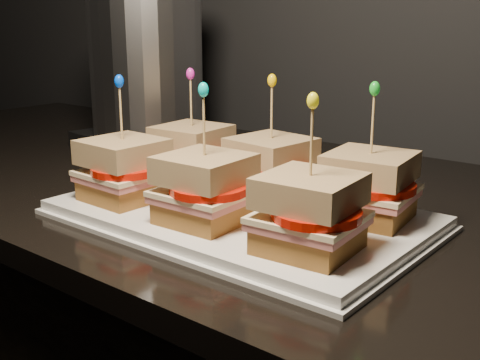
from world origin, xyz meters
The scene contains 48 objects.
granite_slab centered at (0.17, 1.64, 0.86)m, with size 2.69×0.74×0.03m, color black.
platter centered at (-0.06, 1.50, 0.88)m, with size 0.45×0.28×0.02m, color white.
platter_rim centered at (-0.06, 1.50, 0.87)m, with size 0.46×0.29×0.01m, color white.
sandwich_0_bread_bot centered at (-0.20, 1.56, 0.90)m, with size 0.09×0.09×0.03m, color #572E0F.
sandwich_0_ham centered at (-0.20, 1.56, 0.92)m, with size 0.10×0.10×0.01m, color #C66B62.
sandwich_0_cheese centered at (-0.20, 1.56, 0.93)m, with size 0.10×0.10×0.01m, color #FFE4AD.
sandwich_0_tomato centered at (-0.19, 1.56, 0.93)m, with size 0.09×0.09×0.01m, color red.
sandwich_0_bread_top centered at (-0.20, 1.56, 0.95)m, with size 0.09×0.09×0.03m, color brown.
sandwich_0_pick centered at (-0.20, 1.56, 1.00)m, with size 0.00×0.00×0.09m, color tan.
sandwich_0_frill centered at (-0.20, 1.56, 1.04)m, with size 0.01×0.01×0.02m, color #CA1E9B.
sandwich_1_bread_bot centered at (-0.06, 1.56, 0.90)m, with size 0.09×0.09×0.03m, color #572E0F.
sandwich_1_ham centered at (-0.06, 1.56, 0.92)m, with size 0.10×0.10×0.01m, color #C66B62.
sandwich_1_cheese centered at (-0.06, 1.56, 0.93)m, with size 0.10×0.10×0.01m, color #FFE4AD.
sandwich_1_tomato centered at (-0.05, 1.56, 0.93)m, with size 0.09×0.09×0.01m, color red.
sandwich_1_bread_top centered at (-0.06, 1.56, 0.95)m, with size 0.09×0.09×0.03m, color brown.
sandwich_1_pick centered at (-0.06, 1.56, 1.00)m, with size 0.00×0.00×0.09m, color tan.
sandwich_1_frill centered at (-0.06, 1.56, 1.04)m, with size 0.01×0.01×0.02m, color #EBB703.
sandwich_2_bread_bot centered at (0.09, 1.56, 0.90)m, with size 0.09×0.09×0.03m, color #572E0F.
sandwich_2_ham centered at (0.09, 1.56, 0.92)m, with size 0.10×0.10×0.01m, color #C66B62.
sandwich_2_cheese centered at (0.09, 1.56, 0.93)m, with size 0.10×0.10×0.01m, color #FFE4AD.
sandwich_2_tomato centered at (0.10, 1.56, 0.93)m, with size 0.09×0.09×0.01m, color red.
sandwich_2_bread_top centered at (0.09, 1.56, 0.95)m, with size 0.09×0.09×0.03m, color brown.
sandwich_2_pick centered at (0.09, 1.56, 1.00)m, with size 0.00×0.00×0.09m, color tan.
sandwich_2_frill centered at (0.09, 1.56, 1.04)m, with size 0.01×0.01×0.02m, color green.
sandwich_3_bread_bot centered at (-0.20, 1.43, 0.90)m, with size 0.09×0.09×0.03m, color #572E0F.
sandwich_3_ham centered at (-0.20, 1.43, 0.92)m, with size 0.10×0.10×0.01m, color #C66B62.
sandwich_3_cheese centered at (-0.20, 1.43, 0.93)m, with size 0.10×0.10×0.01m, color #FFE4AD.
sandwich_3_tomato centered at (-0.19, 1.43, 0.93)m, with size 0.09×0.09×0.01m, color red.
sandwich_3_bread_top centered at (-0.20, 1.43, 0.95)m, with size 0.09×0.09×0.03m, color brown.
sandwich_3_pick centered at (-0.20, 1.43, 1.00)m, with size 0.00×0.00×0.09m, color tan.
sandwich_3_frill centered at (-0.20, 1.43, 1.04)m, with size 0.01×0.01×0.02m, color #0342E2.
sandwich_4_bread_bot centered at (-0.06, 1.43, 0.90)m, with size 0.09×0.09×0.03m, color #572E0F.
sandwich_4_ham centered at (-0.06, 1.43, 0.92)m, with size 0.10×0.10×0.01m, color #C66B62.
sandwich_4_cheese centered at (-0.06, 1.43, 0.93)m, with size 0.10×0.10×0.01m, color #FFE4AD.
sandwich_4_tomato centered at (-0.05, 1.43, 0.93)m, with size 0.09×0.09×0.01m, color red.
sandwich_4_bread_top centered at (-0.06, 1.43, 0.95)m, with size 0.09×0.09×0.03m, color brown.
sandwich_4_pick centered at (-0.06, 1.43, 1.00)m, with size 0.00×0.00×0.09m, color tan.
sandwich_4_frill centered at (-0.06, 1.43, 1.04)m, with size 0.01×0.01×0.02m, color #07C7C0.
sandwich_5_bread_bot centered at (0.09, 1.43, 0.90)m, with size 0.09×0.09×0.03m, color #572E0F.
sandwich_5_ham centered at (0.09, 1.43, 0.92)m, with size 0.10×0.10×0.01m, color #C66B62.
sandwich_5_cheese centered at (0.09, 1.43, 0.93)m, with size 0.10×0.10×0.01m, color #FFE4AD.
sandwich_5_tomato centered at (0.10, 1.43, 0.93)m, with size 0.09×0.09×0.01m, color red.
sandwich_5_bread_top centered at (0.09, 1.43, 0.95)m, with size 0.09×0.09×0.03m, color brown.
sandwich_5_pick centered at (0.09, 1.43, 1.00)m, with size 0.00×0.00×0.09m, color tan.
sandwich_5_frill centered at (0.09, 1.43, 1.04)m, with size 0.01×0.01×0.02m, color yellow.
appliance_base centered at (-0.47, 1.72, 0.89)m, with size 0.25×0.21×0.03m, color #262628.
appliance_body centered at (-0.47, 1.72, 1.04)m, with size 0.21×0.21×0.28m, color silver.
appliance centered at (-0.47, 1.72, 1.04)m, with size 0.25×0.21×0.33m, color silver, non-canonical shape.
Camera 1 is at (0.40, 0.94, 1.12)m, focal length 45.00 mm.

